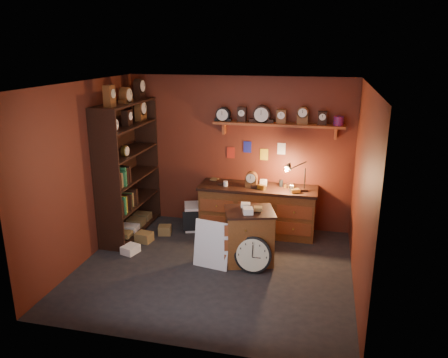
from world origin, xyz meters
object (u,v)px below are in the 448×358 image
(workbench, at_px, (257,207))
(low_cabinet, at_px, (249,234))
(shelving_unit, at_px, (126,164))
(big_round_clock, at_px, (253,255))

(workbench, height_order, low_cabinet, workbench)
(shelving_unit, distance_m, workbench, 2.39)
(shelving_unit, height_order, low_cabinet, shelving_unit)
(shelving_unit, bearing_deg, big_round_clock, -21.51)
(shelving_unit, relative_size, big_round_clock, 4.71)
(low_cabinet, distance_m, big_round_clock, 0.38)
(workbench, xyz_separation_m, big_round_clock, (0.16, -1.43, -0.20))
(workbench, xyz_separation_m, low_cabinet, (0.05, -1.11, -0.03))
(shelving_unit, height_order, workbench, shelving_unit)
(shelving_unit, bearing_deg, low_cabinet, -15.38)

